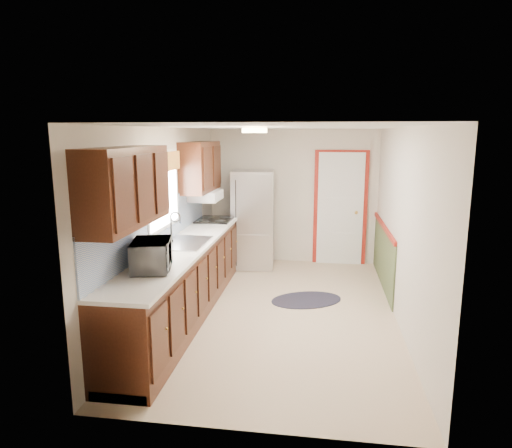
% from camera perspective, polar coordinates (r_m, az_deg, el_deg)
% --- Properties ---
extents(room_shell, '(3.20, 5.20, 2.52)m').
position_cam_1_polar(room_shell, '(5.82, 3.03, 0.12)').
color(room_shell, tan).
rests_on(room_shell, ground).
extents(kitchen_run, '(0.63, 4.00, 2.20)m').
position_cam_1_polar(kitchen_run, '(5.87, -9.41, -3.83)').
color(kitchen_run, '#34160C').
rests_on(kitchen_run, ground).
extents(back_wall_trim, '(1.12, 2.30, 2.08)m').
position_cam_1_polar(back_wall_trim, '(8.04, 11.54, 0.76)').
color(back_wall_trim, maroon).
rests_on(back_wall_trim, ground).
extents(ceiling_fixture, '(0.30, 0.30, 0.06)m').
position_cam_1_polar(ceiling_fixture, '(5.54, -0.19, 11.65)').
color(ceiling_fixture, '#FFD88C').
rests_on(ceiling_fixture, room_shell).
extents(microwave, '(0.44, 0.62, 0.38)m').
position_cam_1_polar(microwave, '(4.81, -12.94, -3.42)').
color(microwave, white).
rests_on(microwave, kitchen_run).
extents(refrigerator, '(0.76, 0.74, 1.70)m').
position_cam_1_polar(refrigerator, '(7.96, -0.36, 0.60)').
color(refrigerator, '#B7B7BC').
rests_on(refrigerator, ground).
extents(rug, '(1.20, 1.01, 0.01)m').
position_cam_1_polar(rug, '(6.58, 6.32, -9.41)').
color(rug, black).
rests_on(rug, ground).
extents(cooktop, '(0.55, 0.66, 0.02)m').
position_cam_1_polar(cooktop, '(7.41, -5.18, 0.56)').
color(cooktop, black).
rests_on(cooktop, kitchen_run).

